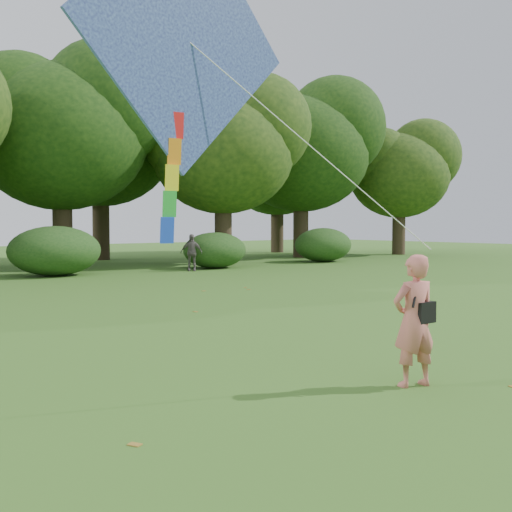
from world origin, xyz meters
TOP-DOWN VIEW (x-y plane):
  - ground at (0.00, 0.00)m, footprint 100.00×100.00m
  - man_kite_flyer at (0.07, -0.66)m, footprint 0.67×0.53m
  - bystander_right at (8.30, 16.69)m, footprint 0.94×0.84m
  - crossbody_bag at (0.19, -0.69)m, footprint 0.43×0.20m
  - flying_kite at (-2.78, 0.00)m, footprint 4.45×0.88m
  - fallen_leaves at (0.82, 5.05)m, footprint 9.57×15.57m

SIDE VIEW (x-z plane):
  - ground at x=0.00m, z-range 0.00..0.00m
  - fallen_leaves at x=0.82m, z-range 0.00..0.01m
  - bystander_right at x=8.30m, z-range 0.00..1.53m
  - man_kite_flyer at x=0.07m, z-range 0.00..1.62m
  - crossbody_bag at x=0.19m, z-range 0.58..1.25m
  - flying_kite at x=-2.78m, z-range 2.03..5.54m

